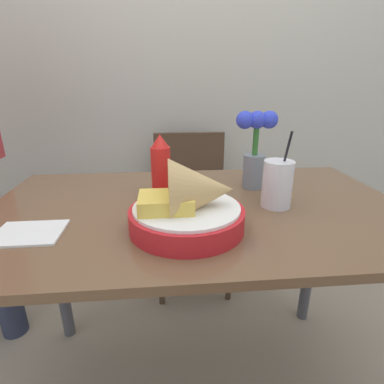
{
  "coord_description": "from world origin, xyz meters",
  "views": [
    {
      "loc": [
        -0.1,
        -0.83,
        1.12
      ],
      "look_at": [
        -0.02,
        -0.04,
        0.83
      ],
      "focal_mm": 28.0,
      "sensor_mm": 36.0,
      "label": 1
    }
  ],
  "objects_px": {
    "food_basket": "(192,205)",
    "drink_cup": "(277,185)",
    "flower_vase": "(255,147)",
    "chair_far_window": "(191,195)",
    "ketchup_bottle": "(161,166)"
  },
  "relations": [
    {
      "from": "flower_vase",
      "to": "drink_cup",
      "type": "bearing_deg",
      "value": -83.13
    },
    {
      "from": "drink_cup",
      "to": "flower_vase",
      "type": "xyz_separation_m",
      "value": [
        -0.02,
        0.17,
        0.08
      ]
    },
    {
      "from": "food_basket",
      "to": "flower_vase",
      "type": "xyz_separation_m",
      "value": [
        0.24,
        0.29,
        0.08
      ]
    },
    {
      "from": "food_basket",
      "to": "drink_cup",
      "type": "height_order",
      "value": "drink_cup"
    },
    {
      "from": "chair_far_window",
      "to": "ketchup_bottle",
      "type": "distance_m",
      "value": 0.75
    },
    {
      "from": "chair_far_window",
      "to": "drink_cup",
      "type": "bearing_deg",
      "value": -76.55
    },
    {
      "from": "ketchup_bottle",
      "to": "flower_vase",
      "type": "xyz_separation_m",
      "value": [
        0.32,
        0.04,
        0.05
      ]
    },
    {
      "from": "chair_far_window",
      "to": "ketchup_bottle",
      "type": "height_order",
      "value": "ketchup_bottle"
    },
    {
      "from": "ketchup_bottle",
      "to": "drink_cup",
      "type": "height_order",
      "value": "drink_cup"
    },
    {
      "from": "food_basket",
      "to": "ketchup_bottle",
      "type": "height_order",
      "value": "ketchup_bottle"
    },
    {
      "from": "chair_far_window",
      "to": "food_basket",
      "type": "distance_m",
      "value": 0.96
    },
    {
      "from": "drink_cup",
      "to": "flower_vase",
      "type": "bearing_deg",
      "value": 96.87
    },
    {
      "from": "food_basket",
      "to": "flower_vase",
      "type": "height_order",
      "value": "flower_vase"
    },
    {
      "from": "chair_far_window",
      "to": "food_basket",
      "type": "bearing_deg",
      "value": -94.98
    },
    {
      "from": "food_basket",
      "to": "drink_cup",
      "type": "bearing_deg",
      "value": 24.63
    }
  ]
}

